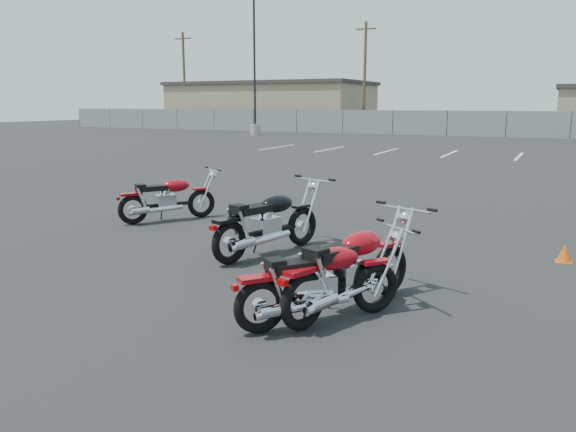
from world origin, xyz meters
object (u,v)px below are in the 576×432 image
at_px(motorcycle_front_red, 168,198).
at_px(motorcycle_rear_red, 320,282).
at_px(motorcycle_third_red, 350,269).
at_px(motorcycle_second_black, 268,222).

xyz_separation_m(motorcycle_front_red, motorcycle_rear_red, (4.79, -3.54, -0.01)).
bearing_deg(motorcycle_third_red, motorcycle_front_red, 148.09).
bearing_deg(motorcycle_front_red, motorcycle_second_black, -24.31).
bearing_deg(motorcycle_third_red, motorcycle_rear_red, -110.40).
relative_size(motorcycle_third_red, motorcycle_rear_red, 1.22).
relative_size(motorcycle_front_red, motorcycle_second_black, 0.84).
distance_m(motorcycle_third_red, motorcycle_rear_red, 0.49).
bearing_deg(motorcycle_rear_red, motorcycle_front_red, 143.53).
distance_m(motorcycle_front_red, motorcycle_third_red, 5.84).
relative_size(motorcycle_front_red, motorcycle_third_red, 0.86).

